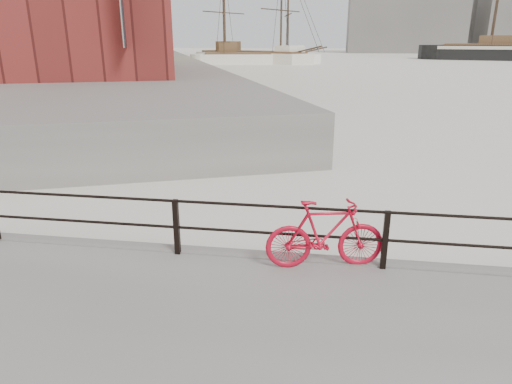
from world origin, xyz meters
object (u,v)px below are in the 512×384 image
at_px(workboat_near, 45,88).
at_px(bicycle, 325,234).
at_px(schooner_mid, 252,63).
at_px(schooner_left, 256,64).
at_px(workboat_far, 36,75).

bearing_deg(workboat_near, bicycle, -93.20).
xyz_separation_m(schooner_mid, workboat_near, (-10.56, -43.90, 0.00)).
relative_size(schooner_left, workboat_far, 1.96).
relative_size(bicycle, workboat_near, 0.15).
distance_m(bicycle, schooner_mid, 74.29).
xyz_separation_m(schooner_mid, schooner_left, (1.20, -3.22, 0.00)).
relative_size(schooner_mid, workboat_far, 2.25).
distance_m(schooner_left, workboat_far, 35.03).
bearing_deg(schooner_left, workboat_near, -117.04).
distance_m(schooner_mid, workboat_near, 45.15).
bearing_deg(workboat_near, workboat_far, 83.61).
bearing_deg(bicycle, schooner_mid, 87.83).
bearing_deg(workboat_near, schooner_left, 31.56).
bearing_deg(schooner_mid, bicycle, -52.11).
height_order(schooner_mid, schooner_left, schooner_mid).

